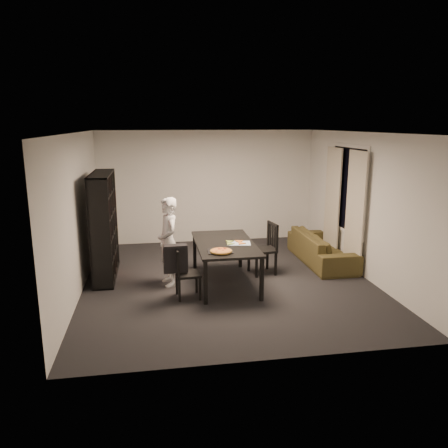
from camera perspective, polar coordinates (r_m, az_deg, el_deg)
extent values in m
cube|color=black|center=(7.90, 0.45, -7.34)|extent=(5.00, 5.50, 0.01)
cube|color=white|center=(7.41, 0.49, 11.86)|extent=(5.00, 5.50, 0.01)
cube|color=silver|center=(10.23, -2.18, 4.88)|extent=(5.00, 0.01, 2.60)
cube|color=silver|center=(4.94, 5.97, -4.14)|extent=(5.00, 0.01, 2.60)
cube|color=silver|center=(7.54, -18.60, 1.25)|extent=(0.01, 5.50, 2.60)
cube|color=silver|center=(8.34, 17.66, 2.40)|extent=(0.01, 5.50, 2.60)
cube|color=black|center=(8.84, 15.91, 4.40)|extent=(0.02, 1.40, 1.60)
cube|color=white|center=(8.83, 15.88, 4.40)|extent=(0.03, 1.52, 1.72)
cube|color=beige|center=(8.40, 16.73, 1.48)|extent=(0.03, 0.70, 2.25)
cube|color=beige|center=(9.32, 13.96, 2.76)|extent=(0.03, 0.70, 2.25)
cube|color=black|center=(8.15, -15.39, -0.21)|extent=(0.35, 1.50, 1.90)
cube|color=black|center=(7.53, 0.12, -2.59)|extent=(0.99, 1.78, 0.04)
cube|color=black|center=(6.79, -2.43, -7.67)|extent=(0.06, 0.06, 0.70)
cube|color=black|center=(6.95, 4.95, -7.22)|extent=(0.06, 0.06, 0.70)
cube|color=black|center=(8.38, -3.85, -3.63)|extent=(0.06, 0.06, 0.70)
cube|color=black|center=(8.51, 2.15, -3.36)|extent=(0.06, 0.06, 0.70)
cube|color=black|center=(7.06, -4.73, -6.54)|extent=(0.41, 0.41, 0.04)
cube|color=black|center=(6.96, -6.18, -4.90)|extent=(0.06, 0.39, 0.41)
cube|color=black|center=(6.91, -6.22, -3.43)|extent=(0.05, 0.37, 0.05)
cube|color=black|center=(7.00, -3.14, -8.47)|extent=(0.04, 0.04, 0.37)
cube|color=black|center=(7.31, -3.62, -7.54)|extent=(0.04, 0.04, 0.37)
cube|color=black|center=(6.96, -5.84, -8.67)|extent=(0.04, 0.04, 0.37)
cube|color=black|center=(7.26, -6.19, -7.73)|extent=(0.04, 0.04, 0.37)
cube|color=black|center=(8.15, 5.03, -3.38)|extent=(0.51, 0.51, 0.04)
cube|color=black|center=(8.16, 6.36, -1.50)|extent=(0.11, 0.45, 0.48)
cube|color=black|center=(8.11, 6.40, -0.01)|extent=(0.10, 0.42, 0.05)
cube|color=black|center=(8.32, 3.26, -4.72)|extent=(0.04, 0.04, 0.43)
cube|color=black|center=(7.98, 4.27, -5.51)|extent=(0.04, 0.04, 0.43)
cube|color=black|center=(8.46, 5.68, -4.46)|extent=(0.04, 0.04, 0.43)
cube|color=black|center=(8.13, 6.76, -5.22)|extent=(0.04, 0.04, 0.43)
cube|color=black|center=(6.96, -6.33, -4.73)|extent=(0.39, 0.10, 0.41)
cube|color=black|center=(6.89, -6.38, -2.93)|extent=(0.37, 0.19, 0.05)
imported|color=silver|center=(7.55, -7.28, -2.31)|extent=(0.49, 0.63, 1.53)
cube|color=black|center=(7.02, -0.51, -3.55)|extent=(0.42, 0.34, 0.01)
cylinder|color=olive|center=(6.95, -0.39, -3.57)|extent=(0.35, 0.35, 0.02)
cylinder|color=gold|center=(6.94, -0.39, -3.45)|extent=(0.31, 0.31, 0.01)
cube|color=silver|center=(7.47, 1.92, -2.53)|extent=(0.44, 0.36, 0.01)
imported|color=#3C3218|center=(9.04, 12.64, -3.05)|extent=(0.80, 2.03, 0.59)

